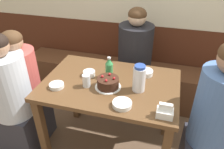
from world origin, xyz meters
The scene contains 16 objects.
ground_plane centered at (0.00, 0.00, 0.00)m, with size 12.00×12.00×0.00m, color brown.
bench_seat centered at (0.00, 0.83, 0.24)m, with size 2.63×0.38×0.47m.
dining_table centered at (0.00, 0.00, 0.65)m, with size 1.10×0.75×0.77m.
birthday_cake centered at (0.00, -0.06, 0.81)m, with size 0.21×0.21×0.10m.
water_pitcher centered at (0.24, -0.03, 0.87)m, with size 0.10×0.10×0.22m.
soju_bottle centered at (-0.03, 0.09, 0.86)m, with size 0.06×0.06×0.19m.
napkin_holder centered at (0.46, -0.28, 0.81)m, with size 0.11×0.08×0.11m.
bowl_soup_white centered at (-0.21, 0.06, 0.79)m, with size 0.10×0.10×0.04m.
bowl_rice_small centered at (-0.39, -0.17, 0.78)m, with size 0.12×0.12×0.03m.
bowl_side_dish centered at (0.25, 0.21, 0.79)m, with size 0.13×0.13×0.04m.
bowl_sauce_shallow centered at (0.16, -0.26, 0.79)m, with size 0.14×0.14×0.03m.
glass_water_tall centered at (-0.17, -0.10, 0.82)m, with size 0.06×0.06×0.10m.
person_teal_shirt centered at (-0.81, -0.06, 0.54)m, with size 0.34×0.31×1.15m.
person_pale_blue_shirt centered at (0.81, -0.09, 0.61)m, with size 0.34×0.33×1.26m.
person_grey_tee centered at (0.09, 0.63, 0.60)m, with size 0.35×0.35×1.23m.
person_dark_striped centered at (-0.81, -0.22, 0.57)m, with size 0.34×0.34×1.19m.
Camera 1 is at (0.42, -1.42, 1.77)m, focal length 35.00 mm.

